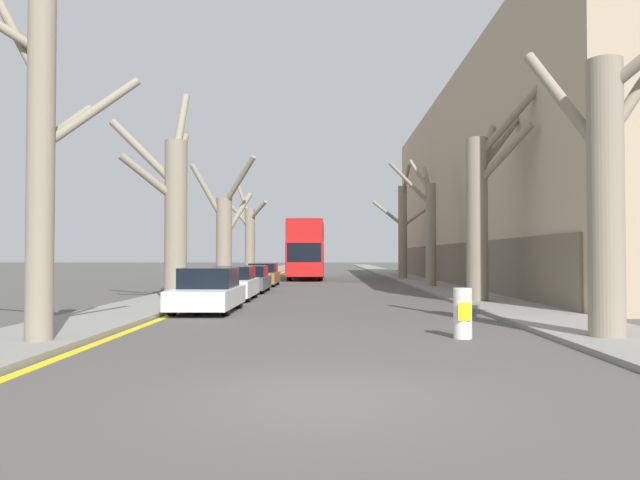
% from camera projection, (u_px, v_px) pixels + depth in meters
% --- Properties ---
extents(ground_plane, '(300.00, 300.00, 0.00)m').
position_uv_depth(ground_plane, '(322.00, 399.00, 7.86)').
color(ground_plane, '#4C4947').
extents(sidewalk_left, '(2.71, 120.00, 0.12)m').
position_uv_depth(sidewalk_left, '(260.00, 274.00, 57.91)').
color(sidewalk_left, gray).
rests_on(sidewalk_left, ground).
extents(sidewalk_right, '(2.71, 120.00, 0.12)m').
position_uv_depth(sidewalk_right, '(393.00, 274.00, 57.77)').
color(sidewalk_right, gray).
rests_on(sidewalk_right, ground).
extents(building_facade_right, '(10.08, 44.39, 12.57)m').
position_uv_depth(building_facade_right, '(521.00, 186.00, 40.02)').
color(building_facade_right, tan).
rests_on(building_facade_right, ground).
extents(kerb_line_stripe, '(0.24, 120.00, 0.01)m').
position_uv_depth(kerb_line_stripe, '(276.00, 275.00, 57.89)').
color(kerb_line_stripe, yellow).
rests_on(kerb_line_stripe, ground).
extents(street_tree_left_0, '(4.64, 2.24, 7.93)m').
position_uv_depth(street_tree_left_0, '(39.00, 150.00, 12.54)').
color(street_tree_left_0, gray).
rests_on(street_tree_left_0, ground).
extents(street_tree_left_1, '(3.11, 2.73, 8.35)m').
position_uv_depth(street_tree_left_1, '(173.00, 209.00, 23.82)').
color(street_tree_left_1, gray).
rests_on(street_tree_left_1, ground).
extents(street_tree_left_2, '(4.01, 3.48, 7.33)m').
position_uv_depth(street_tree_left_2, '(225.00, 233.00, 35.59)').
color(street_tree_left_2, gray).
rests_on(street_tree_left_2, ground).
extents(street_tree_left_3, '(3.22, 2.37, 7.54)m').
position_uv_depth(street_tree_left_3, '(249.00, 238.00, 47.20)').
color(street_tree_left_3, gray).
rests_on(street_tree_left_3, ground).
extents(street_tree_right_0, '(3.09, 3.72, 6.98)m').
position_uv_depth(street_tree_right_0, '(608.00, 180.00, 13.06)').
color(street_tree_right_0, gray).
rests_on(street_tree_right_0, ground).
extents(street_tree_right_1, '(2.67, 2.90, 8.11)m').
position_uv_depth(street_tree_right_1, '(482.00, 205.00, 23.47)').
color(street_tree_right_1, gray).
rests_on(street_tree_right_1, ground).
extents(street_tree_right_2, '(2.61, 2.97, 7.43)m').
position_uv_depth(street_tree_right_2, '(429.00, 223.00, 34.87)').
color(street_tree_right_2, gray).
rests_on(street_tree_right_2, ground).
extents(street_tree_right_3, '(3.78, 3.49, 8.40)m').
position_uv_depth(street_tree_right_3, '(402.00, 228.00, 46.30)').
color(street_tree_right_3, gray).
rests_on(street_tree_right_3, ground).
extents(double_decker_bus, '(2.63, 10.70, 4.35)m').
position_uv_depth(double_decker_bus, '(307.00, 247.00, 47.69)').
color(double_decker_bus, red).
rests_on(double_decker_bus, ground).
extents(parked_car_0, '(1.85, 4.42, 1.41)m').
position_uv_depth(parked_car_0, '(208.00, 291.00, 20.06)').
color(parked_car_0, silver).
rests_on(parked_car_0, ground).
extents(parked_car_1, '(1.72, 4.12, 1.36)m').
position_uv_depth(parked_car_1, '(233.00, 284.00, 25.40)').
color(parked_car_1, silver).
rests_on(parked_car_1, ground).
extents(parked_car_2, '(1.78, 4.39, 1.29)m').
position_uv_depth(parked_car_2, '(250.00, 279.00, 30.74)').
color(parked_car_2, '#4C5156').
rests_on(parked_car_2, ground).
extents(parked_car_3, '(1.76, 4.59, 1.33)m').
position_uv_depth(parked_car_3, '(263.00, 275.00, 37.11)').
color(parked_car_3, olive).
rests_on(parked_car_3, ground).
extents(traffic_bollard, '(0.40, 0.41, 1.10)m').
position_uv_depth(traffic_bollard, '(463.00, 313.00, 13.55)').
color(traffic_bollard, white).
rests_on(traffic_bollard, ground).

